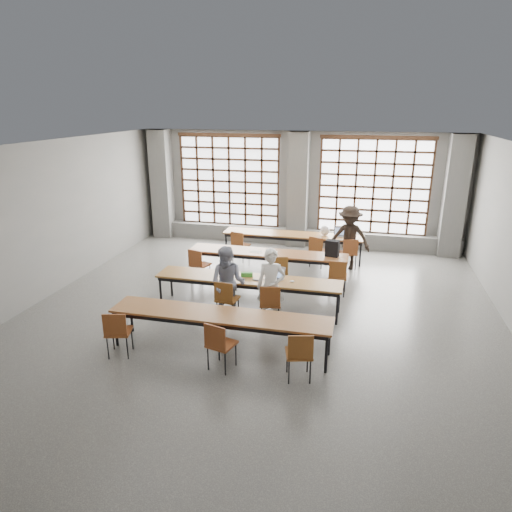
{
  "coord_description": "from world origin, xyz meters",
  "views": [
    {
      "loc": [
        2.0,
        -8.59,
        4.27
      ],
      "look_at": [
        -0.16,
        0.4,
        1.17
      ],
      "focal_mm": 32.0,
      "sensor_mm": 36.0,
      "label": 1
    }
  ],
  "objects_px": {
    "green_box": "(247,275)",
    "chair_front_right": "(270,301)",
    "chair_back_left": "(239,243)",
    "red_pouch": "(119,329)",
    "chair_front_left": "(226,296)",
    "laptop_back": "(341,234)",
    "chair_back_right": "(349,251)",
    "chair_back_mid": "(317,249)",
    "mouse": "(292,281)",
    "backpack": "(332,248)",
    "plastic_bag": "(325,230)",
    "chair_near_right": "(300,351)",
    "chair_near_mid": "(219,342)",
    "desk_row_d": "(220,317)",
    "student_male": "(271,287)",
    "desk_row_b": "(267,254)",
    "laptop_front": "(276,276)",
    "chair_mid_left": "(198,262)",
    "chair_mid_centre": "(279,269)",
    "desk_row_a": "(293,236)",
    "student_back": "(349,238)",
    "student_female": "(228,283)",
    "chair_near_left": "(117,329)",
    "chair_mid_right": "(338,274)",
    "desk_row_c": "(248,281)",
    "phone": "(255,280)"
  },
  "relations": [
    {
      "from": "mouse",
      "to": "chair_near_right",
      "type": "bearing_deg",
      "value": -77.9
    },
    {
      "from": "chair_back_left",
      "to": "chair_back_right",
      "type": "relative_size",
      "value": 1.0
    },
    {
      "from": "chair_front_left",
      "to": "laptop_back",
      "type": "xyz_separation_m",
      "value": [
        2.02,
        4.42,
        0.25
      ]
    },
    {
      "from": "laptop_front",
      "to": "plastic_bag",
      "type": "bearing_deg",
      "value": 79.06
    },
    {
      "from": "desk_row_c",
      "to": "chair_mid_left",
      "type": "height_order",
      "value": "chair_mid_left"
    },
    {
      "from": "student_male",
      "to": "chair_near_left",
      "type": "bearing_deg",
      "value": -146.83
    },
    {
      "from": "chair_mid_centre",
      "to": "chair_near_mid",
      "type": "bearing_deg",
      "value": -94.88
    },
    {
      "from": "chair_back_mid",
      "to": "mouse",
      "type": "bearing_deg",
      "value": -93.71
    },
    {
      "from": "backpack",
      "to": "plastic_bag",
      "type": "relative_size",
      "value": 1.4
    },
    {
      "from": "desk_row_c",
      "to": "chair_back_mid",
      "type": "height_order",
      "value": "chair_back_mid"
    },
    {
      "from": "chair_mid_centre",
      "to": "backpack",
      "type": "distance_m",
      "value": 1.42
    },
    {
      "from": "chair_near_right",
      "to": "student_female",
      "type": "relative_size",
      "value": 0.57
    },
    {
      "from": "chair_front_right",
      "to": "student_male",
      "type": "relative_size",
      "value": 0.56
    },
    {
      "from": "green_box",
      "to": "chair_mid_left",
      "type": "bearing_deg",
      "value": 143.42
    },
    {
      "from": "green_box",
      "to": "student_male",
      "type": "bearing_deg",
      "value": -41.74
    },
    {
      "from": "chair_near_left",
      "to": "student_back",
      "type": "xyz_separation_m",
      "value": [
        3.71,
        5.62,
        0.33
      ]
    },
    {
      "from": "chair_near_mid",
      "to": "desk_row_b",
      "type": "bearing_deg",
      "value": 91.41
    },
    {
      "from": "chair_back_left",
      "to": "green_box",
      "type": "bearing_deg",
      "value": -71.46
    },
    {
      "from": "chair_near_mid",
      "to": "chair_front_right",
      "type": "bearing_deg",
      "value": 74.93
    },
    {
      "from": "chair_front_right",
      "to": "chair_back_right",
      "type": "bearing_deg",
      "value": 69.43
    },
    {
      "from": "chair_near_left",
      "to": "mouse",
      "type": "height_order",
      "value": "chair_near_left"
    },
    {
      "from": "chair_front_right",
      "to": "student_female",
      "type": "bearing_deg",
      "value": 172.02
    },
    {
      "from": "green_box",
      "to": "chair_front_right",
      "type": "bearing_deg",
      "value": -46.85
    },
    {
      "from": "chair_near_mid",
      "to": "green_box",
      "type": "distance_m",
      "value": 2.53
    },
    {
      "from": "chair_mid_right",
      "to": "student_female",
      "type": "height_order",
      "value": "student_female"
    },
    {
      "from": "chair_near_right",
      "to": "laptop_back",
      "type": "bearing_deg",
      "value": 87.75
    },
    {
      "from": "student_male",
      "to": "green_box",
      "type": "xyz_separation_m",
      "value": [
        -0.65,
        0.58,
        -0.01
      ]
    },
    {
      "from": "chair_back_left",
      "to": "red_pouch",
      "type": "distance_m",
      "value": 5.46
    },
    {
      "from": "chair_near_left",
      "to": "desk_row_c",
      "type": "bearing_deg",
      "value": 54.57
    },
    {
      "from": "laptop_back",
      "to": "plastic_bag",
      "type": "relative_size",
      "value": 1.44
    },
    {
      "from": "desk_row_b",
      "to": "student_back",
      "type": "distance_m",
      "value": 2.37
    },
    {
      "from": "plastic_bag",
      "to": "chair_mid_left",
      "type": "bearing_deg",
      "value": -138.95
    },
    {
      "from": "desk_row_d",
      "to": "chair_near_mid",
      "type": "bearing_deg",
      "value": -74.01
    },
    {
      "from": "laptop_back",
      "to": "mouse",
      "type": "xyz_separation_m",
      "value": [
        -0.76,
        -3.81,
        -0.04
      ]
    },
    {
      "from": "desk_row_a",
      "to": "chair_mid_left",
      "type": "xyz_separation_m",
      "value": [
        -1.97,
        -2.45,
        -0.13
      ]
    },
    {
      "from": "chair_back_left",
      "to": "chair_mid_right",
      "type": "relative_size",
      "value": 1.0
    },
    {
      "from": "desk_row_c",
      "to": "chair_mid_left",
      "type": "xyz_separation_m",
      "value": [
        -1.6,
        1.23,
        -0.13
      ]
    },
    {
      "from": "chair_back_right",
      "to": "chair_near_mid",
      "type": "distance_m",
      "value": 5.8
    },
    {
      "from": "chair_mid_centre",
      "to": "chair_near_right",
      "type": "distance_m",
      "value": 3.81
    },
    {
      "from": "chair_front_left",
      "to": "green_box",
      "type": "height_order",
      "value": "chair_front_left"
    },
    {
      "from": "chair_back_left",
      "to": "red_pouch",
      "type": "height_order",
      "value": "chair_back_left"
    },
    {
      "from": "laptop_back",
      "to": "green_box",
      "type": "xyz_separation_m",
      "value": [
        -1.76,
        -3.71,
        -0.02
      ]
    },
    {
      "from": "chair_back_mid",
      "to": "chair_near_right",
      "type": "xyz_separation_m",
      "value": [
        0.32,
        -5.49,
        0.0
      ]
    },
    {
      "from": "chair_front_right",
      "to": "chair_near_mid",
      "type": "relative_size",
      "value": 1.0
    },
    {
      "from": "chair_mid_right",
      "to": "laptop_back",
      "type": "height_order",
      "value": "laptop_back"
    },
    {
      "from": "laptop_front",
      "to": "red_pouch",
      "type": "xyz_separation_m",
      "value": [
        -2.32,
        -2.46,
        -0.29
      ]
    },
    {
      "from": "chair_back_mid",
      "to": "green_box",
      "type": "xyz_separation_m",
      "value": [
        -1.2,
        -2.98,
        0.24
      ]
    },
    {
      "from": "student_back",
      "to": "red_pouch",
      "type": "bearing_deg",
      "value": -113.56
    },
    {
      "from": "laptop_back",
      "to": "green_box",
      "type": "height_order",
      "value": "laptop_back"
    },
    {
      "from": "chair_near_left",
      "to": "phone",
      "type": "bearing_deg",
      "value": 50.69
    }
  ]
}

